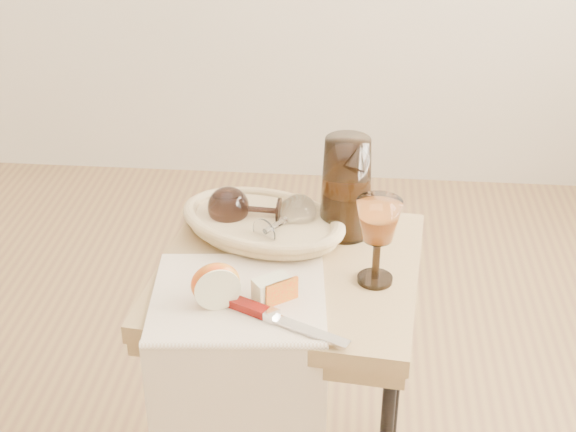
# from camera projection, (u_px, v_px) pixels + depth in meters

# --- Properties ---
(side_table) EXTENTS (0.54, 0.54, 0.63)m
(side_table) POSITION_uv_depth(u_px,v_px,m) (289.00, 390.00, 1.74)
(side_table) COLOR brown
(side_table) RESTS_ON floor
(tea_towel) EXTENTS (0.34, 0.31, 0.01)m
(tea_towel) POSITION_uv_depth(u_px,v_px,m) (239.00, 297.00, 1.48)
(tea_towel) COLOR #F2E4CC
(tea_towel) RESTS_ON side_table
(bread_basket) EXTENTS (0.37, 0.31, 0.05)m
(bread_basket) POSITION_uv_depth(u_px,v_px,m) (263.00, 226.00, 1.66)
(bread_basket) COLOR tan
(bread_basket) RESTS_ON side_table
(goblet_lying_a) EXTENTS (0.15, 0.10, 0.09)m
(goblet_lying_a) POSITION_uv_depth(u_px,v_px,m) (250.00, 209.00, 1.66)
(goblet_lying_a) COLOR black
(goblet_lying_a) RESTS_ON bread_basket
(goblet_lying_b) EXTENTS (0.13, 0.14, 0.08)m
(goblet_lying_b) POSITION_uv_depth(u_px,v_px,m) (284.00, 220.00, 1.63)
(goblet_lying_b) COLOR white
(goblet_lying_b) RESTS_ON bread_basket
(pitcher) EXTENTS (0.22, 0.27, 0.25)m
(pitcher) POSITION_uv_depth(u_px,v_px,m) (346.00, 187.00, 1.64)
(pitcher) COLOR black
(pitcher) RESTS_ON side_table
(wine_goblet) EXTENTS (0.10, 0.10, 0.17)m
(wine_goblet) POSITION_uv_depth(u_px,v_px,m) (377.00, 242.00, 1.49)
(wine_goblet) COLOR white
(wine_goblet) RESTS_ON side_table
(apple_half) EXTENTS (0.10, 0.07, 0.08)m
(apple_half) POSITION_uv_depth(u_px,v_px,m) (215.00, 283.00, 1.44)
(apple_half) COLOR #DA0800
(apple_half) RESTS_ON tea_towel
(apple_wedge) EXTENTS (0.07, 0.07, 0.04)m
(apple_wedge) POSITION_uv_depth(u_px,v_px,m) (272.00, 289.00, 1.46)
(apple_wedge) COLOR beige
(apple_wedge) RESTS_ON tea_towel
(table_knife) EXTENTS (0.24, 0.14, 0.02)m
(table_knife) POSITION_uv_depth(u_px,v_px,m) (276.00, 316.00, 1.41)
(table_knife) COLOR silver
(table_knife) RESTS_ON tea_towel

